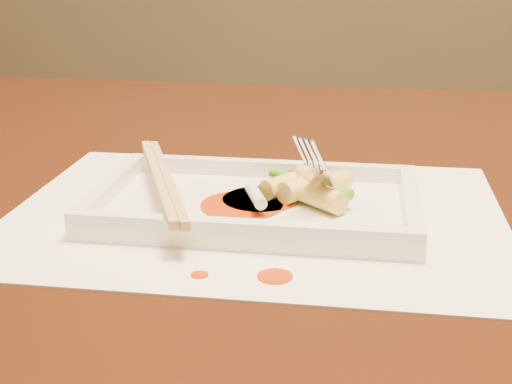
# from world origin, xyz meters

# --- Properties ---
(table) EXTENTS (1.40, 0.90, 0.75)m
(table) POSITION_xyz_m (0.00, 0.00, 0.65)
(table) COLOR black
(table) RESTS_ON ground
(placemat) EXTENTS (0.40, 0.30, 0.00)m
(placemat) POSITION_xyz_m (0.03, -0.11, 0.75)
(placemat) COLOR white
(placemat) RESTS_ON table
(sauce_splatter_a) EXTENTS (0.02, 0.02, 0.00)m
(sauce_splatter_a) POSITION_xyz_m (0.06, -0.22, 0.75)
(sauce_splatter_a) COLOR #B93205
(sauce_splatter_a) RESTS_ON placemat
(sauce_splatter_b) EXTENTS (0.01, 0.01, 0.00)m
(sauce_splatter_b) POSITION_xyz_m (0.01, -0.23, 0.75)
(sauce_splatter_b) COLOR #B93205
(sauce_splatter_b) RESTS_ON placemat
(plate_base) EXTENTS (0.26, 0.16, 0.01)m
(plate_base) POSITION_xyz_m (0.03, -0.11, 0.76)
(plate_base) COLOR white
(plate_base) RESTS_ON placemat
(plate_rim_far) EXTENTS (0.26, 0.01, 0.01)m
(plate_rim_far) POSITION_xyz_m (0.03, -0.03, 0.77)
(plate_rim_far) COLOR white
(plate_rim_far) RESTS_ON plate_base
(plate_rim_near) EXTENTS (0.26, 0.01, 0.01)m
(plate_rim_near) POSITION_xyz_m (0.03, -0.18, 0.77)
(plate_rim_near) COLOR white
(plate_rim_near) RESTS_ON plate_base
(plate_rim_left) EXTENTS (0.01, 0.14, 0.01)m
(plate_rim_left) POSITION_xyz_m (-0.09, -0.11, 0.77)
(plate_rim_left) COLOR white
(plate_rim_left) RESTS_ON plate_base
(plate_rim_right) EXTENTS (0.01, 0.14, 0.01)m
(plate_rim_right) POSITION_xyz_m (0.15, -0.11, 0.77)
(plate_rim_right) COLOR white
(plate_rim_right) RESTS_ON plate_base
(veg_piece) EXTENTS (0.04, 0.04, 0.01)m
(veg_piece) POSITION_xyz_m (0.06, -0.07, 0.77)
(veg_piece) COLOR black
(veg_piece) RESTS_ON plate_base
(scallion_white) EXTENTS (0.02, 0.04, 0.01)m
(scallion_white) POSITION_xyz_m (0.03, -0.12, 0.77)
(scallion_white) COLOR #EAEACC
(scallion_white) RESTS_ON plate_base
(scallion_green) EXTENTS (0.07, 0.06, 0.01)m
(scallion_green) POSITION_xyz_m (0.07, -0.09, 0.77)
(scallion_green) COLOR #359518
(scallion_green) RESTS_ON plate_base
(chopstick_a) EXTENTS (0.09, 0.20, 0.01)m
(chopstick_a) POSITION_xyz_m (-0.05, -0.11, 0.78)
(chopstick_a) COLOR tan
(chopstick_a) RESTS_ON plate_rim_near
(chopstick_b) EXTENTS (0.09, 0.20, 0.01)m
(chopstick_b) POSITION_xyz_m (-0.04, -0.11, 0.78)
(chopstick_b) COLOR tan
(chopstick_b) RESTS_ON plate_rim_near
(fork) EXTENTS (0.09, 0.10, 0.14)m
(fork) POSITION_xyz_m (0.10, -0.09, 0.83)
(fork) COLOR silver
(fork) RESTS_ON plate_base
(sauce_blob_0) EXTENTS (0.07, 0.07, 0.00)m
(sauce_blob_0) POSITION_xyz_m (0.02, -0.12, 0.76)
(sauce_blob_0) COLOR #B93205
(sauce_blob_0) RESTS_ON plate_base
(sauce_blob_1) EXTENTS (0.06, 0.06, 0.00)m
(sauce_blob_1) POSITION_xyz_m (0.03, -0.09, 0.76)
(sauce_blob_1) COLOR #B93205
(sauce_blob_1) RESTS_ON plate_base
(sauce_blob_2) EXTENTS (0.06, 0.06, 0.00)m
(sauce_blob_2) POSITION_xyz_m (0.03, -0.10, 0.76)
(sauce_blob_2) COLOR #B93205
(sauce_blob_2) RESTS_ON plate_base
(rice_cake_0) EXTENTS (0.04, 0.05, 0.02)m
(rice_cake_0) POSITION_xyz_m (0.07, -0.09, 0.77)
(rice_cake_0) COLOR #FAE474
(rice_cake_0) RESTS_ON plate_base
(rice_cake_1) EXTENTS (0.04, 0.04, 0.02)m
(rice_cake_1) POSITION_xyz_m (0.05, -0.09, 0.77)
(rice_cake_1) COLOR #FAE474
(rice_cake_1) RESTS_ON plate_base
(rice_cake_2) EXTENTS (0.04, 0.05, 0.02)m
(rice_cake_2) POSITION_xyz_m (0.07, -0.09, 0.78)
(rice_cake_2) COLOR #FAE474
(rice_cake_2) RESTS_ON plate_base
(rice_cake_3) EXTENTS (0.04, 0.04, 0.02)m
(rice_cake_3) POSITION_xyz_m (0.09, -0.08, 0.77)
(rice_cake_3) COLOR #FAE474
(rice_cake_3) RESTS_ON plate_base
(rice_cake_4) EXTENTS (0.05, 0.05, 0.02)m
(rice_cake_4) POSITION_xyz_m (0.08, -0.11, 0.77)
(rice_cake_4) COLOR #FAE474
(rice_cake_4) RESTS_ON plate_base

